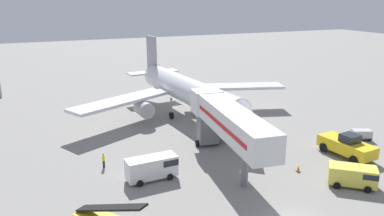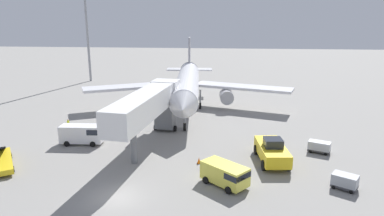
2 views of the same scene
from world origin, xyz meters
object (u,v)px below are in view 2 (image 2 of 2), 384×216
at_px(jet_bridge, 150,105).
at_px(service_van_rear_left, 83,134).
at_px(belt_loader_truck, 2,160).
at_px(baggage_cart_far_left, 319,146).
at_px(airplane_at_gate, 187,84).
at_px(baggage_cart_outer_left, 345,181).
at_px(safety_cone_alpha, 199,161).
at_px(service_van_near_left, 226,174).
at_px(pushback_tug, 272,151).
at_px(ground_crew_worker_foreground, 68,125).

height_order(jet_bridge, service_van_rear_left, jet_bridge).
height_order(belt_loader_truck, baggage_cart_far_left, belt_loader_truck).
bearing_deg(airplane_at_gate, baggage_cart_outer_left, -56.98).
distance_m(jet_bridge, service_van_rear_left, 9.27).
bearing_deg(baggage_cart_outer_left, baggage_cart_far_left, 90.53).
relative_size(baggage_cart_far_left, safety_cone_alpha, 4.00).
distance_m(service_van_near_left, baggage_cart_far_left, 14.19).
relative_size(service_van_near_left, safety_cone_alpha, 7.05).
xyz_separation_m(baggage_cart_far_left, safety_cone_alpha, (-13.67, -4.46, -0.42)).
height_order(service_van_rear_left, baggage_cart_outer_left, service_van_rear_left).
height_order(belt_loader_truck, service_van_rear_left, belt_loader_truck).
bearing_deg(jet_bridge, pushback_tug, -14.51).
relative_size(jet_bridge, baggage_cart_outer_left, 7.18).
relative_size(baggage_cart_outer_left, baggage_cart_far_left, 0.95).
xyz_separation_m(pushback_tug, belt_loader_truck, (-28.48, -3.95, -0.52)).
xyz_separation_m(airplane_at_gate, safety_cone_alpha, (3.74, -22.54, -4.06)).
relative_size(airplane_at_gate, ground_crew_worker_foreground, 21.51).
height_order(airplane_at_gate, baggage_cart_far_left, airplane_at_gate).
bearing_deg(service_van_near_left, baggage_cart_far_left, 40.42).
bearing_deg(service_van_near_left, service_van_rear_left, 152.13).
bearing_deg(ground_crew_worker_foreground, safety_cone_alpha, -26.37).
height_order(ground_crew_worker_foreground, safety_cone_alpha, ground_crew_worker_foreground).
height_order(baggage_cart_outer_left, ground_crew_worker_foreground, ground_crew_worker_foreground).
height_order(airplane_at_gate, safety_cone_alpha, airplane_at_gate).
distance_m(airplane_at_gate, baggage_cart_far_left, 25.37).
bearing_deg(belt_loader_truck, airplane_at_gate, 56.27).
xyz_separation_m(airplane_at_gate, jet_bridge, (-2.56, -17.70, 0.80)).
xyz_separation_m(jet_bridge, pushback_tug, (14.14, -3.66, -3.90)).
distance_m(jet_bridge, baggage_cart_outer_left, 22.52).
distance_m(service_van_near_left, baggage_cart_outer_left, 10.89).
distance_m(airplane_at_gate, baggage_cart_outer_left, 32.32).
bearing_deg(safety_cone_alpha, jet_bridge, 142.49).
bearing_deg(service_van_rear_left, airplane_at_gate, 58.51).
xyz_separation_m(service_van_near_left, safety_cone_alpha, (-2.88, 4.74, -0.84)).
height_order(service_van_near_left, baggage_cart_far_left, service_van_near_left).
relative_size(belt_loader_truck, baggage_cart_outer_left, 2.61).
relative_size(baggage_cart_far_left, ground_crew_worker_foreground, 1.63).
bearing_deg(airplane_at_gate, service_van_near_left, -76.36).
xyz_separation_m(belt_loader_truck, ground_crew_worker_foreground, (1.77, 12.13, 0.11)).
bearing_deg(ground_crew_worker_foreground, airplane_at_gate, 41.06).
xyz_separation_m(baggage_cart_far_left, ground_crew_worker_foreground, (-32.55, 4.90, 0.12)).
bearing_deg(pushback_tug, service_van_near_left, -129.94).
distance_m(ground_crew_worker_foreground, safety_cone_alpha, 21.07).
relative_size(service_van_near_left, ground_crew_worker_foreground, 2.87).
distance_m(belt_loader_truck, safety_cone_alpha, 20.83).
xyz_separation_m(airplane_at_gate, belt_loader_truck, (-16.90, -25.31, -3.62)).
relative_size(airplane_at_gate, belt_loader_truck, 5.35).
bearing_deg(baggage_cart_far_left, safety_cone_alpha, -161.95).
bearing_deg(ground_crew_worker_foreground, service_van_near_left, -32.95).
distance_m(belt_loader_truck, service_van_rear_left, 9.44).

